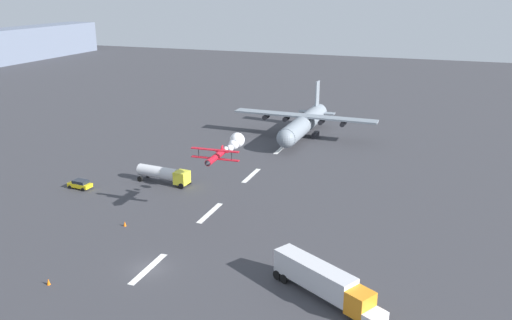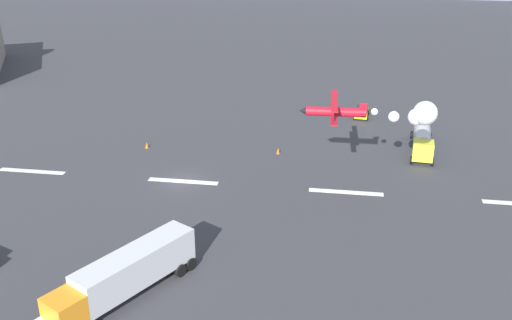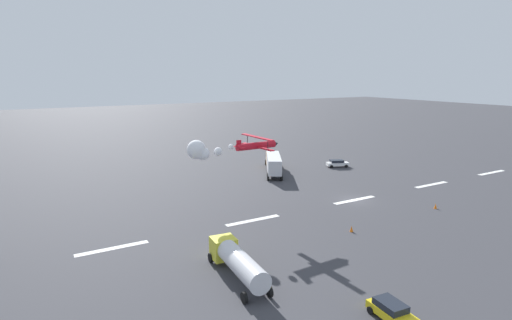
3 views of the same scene
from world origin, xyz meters
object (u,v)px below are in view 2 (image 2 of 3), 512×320
object	(u,v)px
airport_staff_sedan	(362,112)
traffic_cone_near	(147,145)
traffic_cone_far	(278,151)
fuel_tanker_truck	(423,138)
stunt_biplane_red	(398,113)
semi_truck_orange	(122,276)

from	to	relation	value
airport_staff_sedan	traffic_cone_near	world-z (taller)	airport_staff_sedan
traffic_cone_far	fuel_tanker_truck	bearing A→B (deg)	11.09
stunt_biplane_red	traffic_cone_near	size ratio (longest dim) A/B	17.96
stunt_biplane_red	airport_staff_sedan	bearing A→B (deg)	95.38
stunt_biplane_red	semi_truck_orange	xyz separation A→B (m)	(-21.54, -19.98, -7.68)
fuel_tanker_truck	traffic_cone_far	bearing A→B (deg)	-168.91
fuel_tanker_truck	airport_staff_sedan	xyz separation A→B (m)	(-7.32, 12.28, -0.94)
fuel_tanker_truck	traffic_cone_near	distance (m)	34.89
stunt_biplane_red	airport_staff_sedan	size ratio (longest dim) A/B	3.15
traffic_cone_near	traffic_cone_far	distance (m)	16.86
semi_truck_orange	fuel_tanker_truck	world-z (taller)	semi_truck_orange
semi_truck_orange	airport_staff_sedan	bearing A→B (deg)	68.10
stunt_biplane_red	traffic_cone_far	distance (m)	19.74
airport_staff_sedan	traffic_cone_far	world-z (taller)	airport_staff_sedan
traffic_cone_near	traffic_cone_far	world-z (taller)	same
stunt_biplane_red	traffic_cone_near	xyz separation A→B (m)	(-29.86, 10.80, -9.44)
fuel_tanker_truck	stunt_biplane_red	bearing A→B (deg)	-107.66
fuel_tanker_truck	traffic_cone_far	world-z (taller)	fuel_tanker_truck
stunt_biplane_red	semi_truck_orange	size ratio (longest dim) A/B	0.95
airport_staff_sedan	traffic_cone_near	size ratio (longest dim) A/B	5.70
traffic_cone_near	traffic_cone_far	xyz separation A→B (m)	(16.84, 0.65, 0.00)
semi_truck_orange	fuel_tanker_truck	xyz separation A→B (m)	(26.29, 34.92, -0.38)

